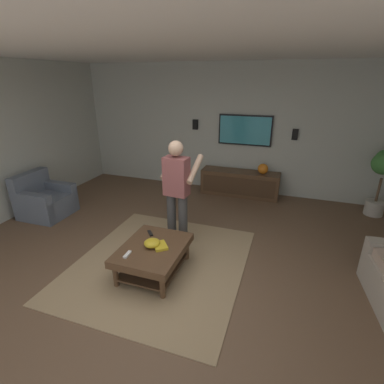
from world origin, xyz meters
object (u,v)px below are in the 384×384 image
(coffee_table, at_px, (153,253))
(bowl, at_px, (152,243))
(book, at_px, (160,246))
(tv, at_px, (245,130))
(potted_plant_tall, at_px, (382,170))
(armchair, at_px, (45,201))
(media_console, at_px, (240,183))
(person_standing, at_px, (177,187))
(vase_round, at_px, (263,169))
(remote_white, at_px, (127,254))
(remote_black, at_px, (150,233))
(wall_speaker_left, at_px, (295,134))
(wall_speaker_right, at_px, (195,125))

(coffee_table, distance_m, bowl, 0.15)
(coffee_table, relative_size, book, 4.55)
(tv, bearing_deg, potted_plant_tall, 80.48)
(armchair, relative_size, bowl, 3.84)
(media_console, relative_size, tv, 1.48)
(person_standing, bearing_deg, coffee_table, -175.60)
(tv, height_order, vase_round, tv)
(vase_round, bearing_deg, coffee_table, 161.36)
(armchair, height_order, remote_white, armchair)
(person_standing, xyz_separation_m, remote_black, (-0.56, 0.20, -0.52))
(remote_white, height_order, wall_speaker_left, wall_speaker_left)
(armchair, bearing_deg, bowl, -19.76)
(person_standing, distance_m, potted_plant_tall, 3.81)
(bowl, xyz_separation_m, wall_speaker_left, (3.40, -1.62, 0.93))
(remote_black, bearing_deg, wall_speaker_right, 145.32)
(media_console, xyz_separation_m, book, (-3.13, 0.48, 0.14))
(bowl, height_order, remote_black, bowl)
(coffee_table, xyz_separation_m, media_console, (3.15, -0.58, -0.02))
(remote_white, bearing_deg, vase_round, -23.17)
(tv, bearing_deg, wall_speaker_right, -90.66)
(tv, distance_m, wall_speaker_left, 1.03)
(bowl, height_order, book, bowl)
(armchair, distance_m, media_console, 4.00)
(person_standing, distance_m, remote_black, 0.79)
(person_standing, distance_m, bowl, 0.97)
(book, bearing_deg, remote_black, 6.85)
(potted_plant_tall, relative_size, remote_black, 8.38)
(remote_white, distance_m, wall_speaker_left, 4.23)
(media_console, bearing_deg, remote_white, -12.97)
(armchair, distance_m, vase_round, 4.41)
(coffee_table, distance_m, vase_round, 3.33)
(vase_round, bearing_deg, tv, 61.92)
(tv, bearing_deg, remote_black, -13.81)
(coffee_table, distance_m, remote_white, 0.37)
(bowl, height_order, vase_round, vase_round)
(bowl, bearing_deg, media_console, -10.62)
(coffee_table, height_order, media_console, media_console)
(remote_black, relative_size, vase_round, 0.68)
(armchair, distance_m, book, 2.98)
(armchair, bearing_deg, book, -18.78)
(coffee_table, bearing_deg, wall_speaker_left, -25.37)
(media_console, distance_m, vase_round, 0.61)
(armchair, relative_size, wall_speaker_right, 3.75)
(bowl, bearing_deg, wall_speaker_left, -25.47)
(wall_speaker_right, bearing_deg, book, -169.10)
(book, bearing_deg, media_console, -48.56)
(media_console, xyz_separation_m, bowl, (-3.15, 0.59, 0.17))
(vase_round, bearing_deg, book, 162.92)
(coffee_table, distance_m, person_standing, 1.05)
(bowl, height_order, wall_speaker_right, wall_speaker_right)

